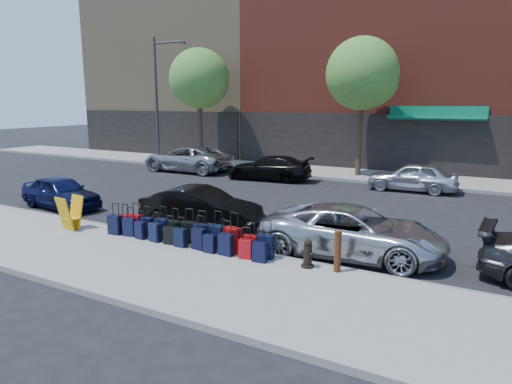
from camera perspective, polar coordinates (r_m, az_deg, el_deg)
The scene contains 41 objects.
ground at distance 17.04m, azimuth 1.56°, elevation -2.64°, with size 120.00×120.00×0.00m, color black.
sidewalk_near at distance 11.91m, azimuth -13.38°, elevation -8.78°, with size 60.00×4.00×0.15m, color gray.
sidewalk_far at distance 26.13m, azimuth 11.85°, elevation 2.16°, with size 60.00×4.00×0.15m, color gray.
curb_near at distance 13.37m, azimuth -7.49°, elevation -6.33°, with size 60.00×0.08×0.15m, color gray.
curb_far at distance 24.23m, azimuth 10.40°, elevation 1.52°, with size 60.00×0.08×0.15m, color gray.
building_left at distance 40.52m, azimuth -6.91°, elevation 16.68°, with size 15.00×12.12×16.00m.
building_center at distance 34.04m, azimuth 16.94°, elevation 20.75°, with size 17.00×12.85×20.00m.
tree_left at distance 29.88m, azimuth -6.87°, elevation 13.70°, with size 3.80×3.80×7.27m.
tree_center at distance 25.19m, azimuth 13.43°, elevation 13.95°, with size 3.80×3.80×7.27m.
streetlight at distance 31.15m, azimuth -12.09°, elevation 12.05°, with size 2.59×0.18×8.00m.
suitcase_front_0 at distance 14.57m, azimuth -16.08°, elevation -3.78°, with size 0.38×0.24×0.88m.
suitcase_front_1 at distance 14.25m, azimuth -14.85°, elevation -3.94°, with size 0.41×0.24×0.96m.
suitcase_front_2 at distance 13.99m, azimuth -13.46°, elevation -4.23°, with size 0.40×0.26×0.90m.
suitcase_front_3 at distance 13.59m, azimuth -11.62°, elevation -4.52°, with size 0.41×0.24×0.96m.
suitcase_front_4 at distance 13.29m, azimuth -10.15°, elevation -4.83°, with size 0.43×0.27×0.96m.
suitcase_front_5 at distance 13.06m, azimuth -8.40°, elevation -5.01°, with size 0.44×0.28×0.99m.
suitcase_front_6 at distance 12.77m, azimuth -6.83°, elevation -5.35°, with size 0.43×0.27×0.99m.
suitcase_front_7 at distance 12.49m, azimuth -4.89°, elevation -5.61°, with size 0.45×0.27×1.04m.
suitcase_front_8 at distance 12.18m, azimuth -2.95°, elevation -5.98°, with size 0.48×0.31×1.07m.
suitcase_front_9 at distance 11.92m, azimuth -0.74°, elevation -6.67°, with size 0.39×0.27×0.87m.
suitcase_front_10 at distance 11.70m, azimuth 1.22°, elevation -6.80°, with size 0.43×0.26×1.00m.
suitcase_back_0 at distance 14.40m, azimuth -17.22°, elevation -3.92°, with size 0.42×0.26×0.95m.
suitcase_back_1 at distance 14.12m, azimuth -15.52°, elevation -4.24°, with size 0.40×0.27×0.87m.
suitcase_back_2 at distance 13.75m, azimuth -14.24°, elevation -4.64°, with size 0.37×0.24×0.82m.
suitcase_back_3 at distance 13.39m, azimuth -12.51°, elevation -4.94°, with size 0.38×0.25×0.86m.
suitcase_back_4 at distance 13.07m, azimuth -10.69°, elevation -5.34°, with size 0.37×0.26×0.81m.
suitcase_back_5 at distance 12.78m, azimuth -9.42°, elevation -5.64°, with size 0.35×0.21×0.83m.
suitcase_back_6 at distance 12.49m, azimuth -7.12°, elevation -5.83°, with size 0.42×0.27×0.93m.
suitcase_back_7 at distance 12.20m, azimuth -5.80°, elevation -6.43°, with size 0.33×0.20×0.79m.
suitcase_back_8 at distance 11.96m, azimuth -3.74°, elevation -6.57°, with size 0.39×0.24×0.92m.
suitcase_back_9 at distance 11.70m, azimuth -1.29°, elevation -7.12°, with size 0.37×0.25×0.81m.
suitcase_back_10 at distance 11.46m, azimuth 0.47°, elevation -7.50°, with size 0.37×0.23×0.83m.
fire_hydrant at distance 11.16m, azimuth 6.49°, elevation -7.72°, with size 0.36×0.32×0.71m.
bollard at distance 10.91m, azimuth 10.18°, elevation -7.25°, with size 0.18×0.18×0.99m.
display_rack at distance 15.35m, azimuth -22.19°, elevation -2.49°, with size 0.66×0.72×1.05m.
car_near_0 at distance 19.24m, azimuth -23.24°, elevation -0.03°, with size 1.49×3.70×1.26m, color #0D123C.
car_near_1 at distance 15.05m, azimuth -6.83°, elevation -1.99°, with size 1.41×4.04×1.33m, color black.
car_near_2 at distance 12.50m, azimuth 12.00°, elevation -4.85°, with size 2.24×4.87×1.35m, color silver.
car_far_0 at distance 27.45m, azimuth -8.58°, elevation 4.15°, with size 2.52×5.47×1.52m, color #ACAEB3.
car_far_1 at distance 24.13m, azimuth 1.69°, elevation 3.03°, with size 1.81×4.46×1.29m, color black.
car_far_2 at distance 22.28m, azimuth 18.98°, elevation 1.82°, with size 1.61×3.99×1.36m, color silver.
Camera 1 is at (7.70, -14.64, 4.09)m, focal length 32.00 mm.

